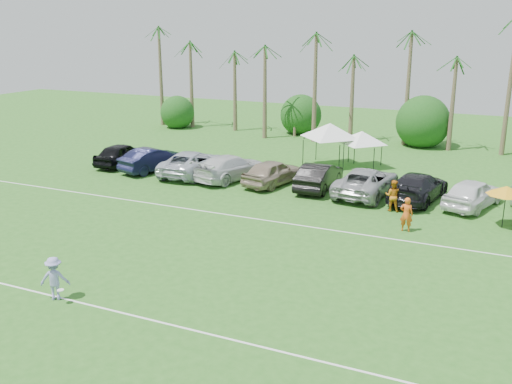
% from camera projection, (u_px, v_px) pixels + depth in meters
% --- Properties ---
extents(ground, '(120.00, 120.00, 0.00)m').
position_uv_depth(ground, '(75.00, 335.00, 20.05)').
color(ground, '#2B631D').
rests_on(ground, ground).
extents(field_lines, '(80.00, 12.10, 0.01)m').
position_uv_depth(field_lines, '(191.00, 255.00, 27.05)').
color(field_lines, white).
rests_on(field_lines, ground).
extents(palm_tree_0, '(2.40, 2.40, 8.90)m').
position_uv_depth(palm_tree_0, '(153.00, 54.00, 59.83)').
color(palm_tree_0, brown).
rests_on(palm_tree_0, ground).
extents(palm_tree_1, '(2.40, 2.40, 9.90)m').
position_uv_depth(palm_tree_1, '(194.00, 46.00, 57.61)').
color(palm_tree_1, brown).
rests_on(palm_tree_1, ground).
extents(palm_tree_2, '(2.40, 2.40, 10.90)m').
position_uv_depth(palm_tree_2, '(238.00, 38.00, 55.40)').
color(palm_tree_2, brown).
rests_on(palm_tree_2, ground).
extents(palm_tree_3, '(2.40, 2.40, 11.90)m').
position_uv_depth(palm_tree_3, '(277.00, 29.00, 53.58)').
color(palm_tree_3, brown).
rests_on(palm_tree_3, ground).
extents(palm_tree_4, '(2.40, 2.40, 8.90)m').
position_uv_depth(palm_tree_4, '(316.00, 58.00, 52.74)').
color(palm_tree_4, brown).
rests_on(palm_tree_4, ground).
extents(palm_tree_5, '(2.40, 2.40, 9.90)m').
position_uv_depth(palm_tree_5, '(359.00, 49.00, 50.92)').
color(palm_tree_5, brown).
rests_on(palm_tree_5, ground).
extents(palm_tree_6, '(2.40, 2.40, 10.90)m').
position_uv_depth(palm_tree_6, '(405.00, 40.00, 49.10)').
color(palm_tree_6, brown).
rests_on(palm_tree_6, ground).
extents(palm_tree_7, '(2.40, 2.40, 11.90)m').
position_uv_depth(palm_tree_7, '(455.00, 30.00, 47.28)').
color(palm_tree_7, brown).
rests_on(palm_tree_7, ground).
extents(bush_tree_0, '(4.00, 4.00, 4.00)m').
position_uv_depth(bush_tree_0, '(185.00, 109.00, 61.13)').
color(bush_tree_0, brown).
rests_on(bush_tree_0, ground).
extents(bush_tree_1, '(4.00, 4.00, 4.00)m').
position_uv_depth(bush_tree_1, '(298.00, 116.00, 56.01)').
color(bush_tree_1, brown).
rests_on(bush_tree_1, ground).
extents(bush_tree_2, '(4.00, 4.00, 4.00)m').
position_uv_depth(bush_tree_2, '(424.00, 125.00, 51.28)').
color(bush_tree_2, brown).
rests_on(bush_tree_2, ground).
extents(sideline_player_a, '(0.69, 0.47, 1.86)m').
position_uv_depth(sideline_player_a, '(406.00, 214.00, 29.90)').
color(sideline_player_a, '#E45919').
rests_on(sideline_player_a, ground).
extents(sideline_player_b, '(0.92, 0.72, 1.87)m').
position_uv_depth(sideline_player_b, '(393.00, 196.00, 33.15)').
color(sideline_player_b, orange).
rests_on(sideline_player_b, ground).
extents(canopy_tent_left, '(4.81, 4.81, 3.89)m').
position_uv_depth(canopy_tent_left, '(330.00, 123.00, 43.03)').
color(canopy_tent_left, black).
rests_on(canopy_tent_left, ground).
extents(canopy_tent_right, '(4.03, 4.03, 3.27)m').
position_uv_depth(canopy_tent_right, '(362.00, 131.00, 42.79)').
color(canopy_tent_right, black).
rests_on(canopy_tent_right, ground).
extents(market_umbrella, '(2.07, 2.07, 2.31)m').
position_uv_depth(market_umbrella, '(507.00, 190.00, 30.14)').
color(market_umbrella, black).
rests_on(market_umbrella, ground).
extents(frisbee_player, '(1.33, 1.12, 1.78)m').
position_uv_depth(frisbee_player, '(55.00, 278.00, 22.47)').
color(frisbee_player, '#9493D0').
rests_on(frisbee_player, ground).
extents(parked_car_0, '(2.10, 5.14, 1.75)m').
position_uv_depth(parked_car_0, '(122.00, 154.00, 43.98)').
color(parked_car_0, black).
rests_on(parked_car_0, ground).
extents(parked_car_1, '(3.25, 5.60, 1.75)m').
position_uv_depth(parked_car_1, '(153.00, 159.00, 42.31)').
color(parked_car_1, black).
rests_on(parked_car_1, ground).
extents(parked_car_2, '(3.23, 6.43, 1.75)m').
position_uv_depth(parked_car_2, '(192.00, 163.00, 41.24)').
color(parked_car_2, '#B6BCC7').
rests_on(parked_car_2, ground).
extents(parked_car_3, '(4.09, 6.47, 1.75)m').
position_uv_depth(parked_car_3, '(231.00, 167.00, 39.95)').
color(parked_car_3, silver).
rests_on(parked_car_3, ground).
extents(parked_car_4, '(3.15, 5.45, 1.75)m').
position_uv_depth(parked_car_4, '(273.00, 172.00, 38.66)').
color(parked_car_4, gray).
rests_on(parked_car_4, ground).
extents(parked_car_5, '(1.89, 5.31, 1.75)m').
position_uv_depth(parked_car_5, '(319.00, 176.00, 37.62)').
color(parked_car_5, black).
rests_on(parked_car_5, ground).
extents(parked_car_6, '(3.41, 6.50, 1.75)m').
position_uv_depth(parked_car_6, '(366.00, 182.00, 36.34)').
color(parked_car_6, '#9FA1A3').
rests_on(parked_car_6, ground).
extents(parked_car_7, '(3.40, 6.34, 1.75)m').
position_uv_depth(parked_car_7, '(418.00, 187.00, 35.17)').
color(parked_car_7, black).
rests_on(parked_car_7, ground).
extents(parked_car_8, '(3.54, 5.51, 1.75)m').
position_uv_depth(parked_car_8, '(473.00, 193.00, 33.83)').
color(parked_car_8, white).
rests_on(parked_car_8, ground).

